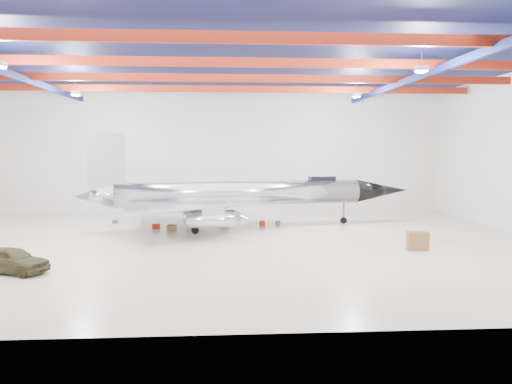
{
  "coord_description": "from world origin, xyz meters",
  "views": [
    {
      "loc": [
        0.35,
        -30.16,
        5.81
      ],
      "look_at": [
        2.42,
        2.0,
        2.99
      ],
      "focal_mm": 35.0,
      "sensor_mm": 36.0,
      "label": 1
    }
  ],
  "objects": [
    {
      "name": "desk",
      "position": [
        11.37,
        -2.72,
        0.54
      ],
      "size": [
        1.22,
        0.67,
        1.09
      ],
      "primitive_type": "cube",
      "rotation": [
        0.0,
        0.0,
        -0.07
      ],
      "color": "brown",
      "rests_on": "floor"
    },
    {
      "name": "wall_back",
      "position": [
        0.0,
        15.0,
        5.5
      ],
      "size": [
        40.0,
        0.0,
        40.0
      ],
      "primitive_type": "plane",
      "rotation": [
        1.57,
        0.0,
        0.0
      ],
      "color": "silver",
      "rests_on": "floor"
    },
    {
      "name": "parts_bin",
      "position": [
        0.39,
        7.5,
        0.23
      ],
      "size": [
        0.8,
        0.71,
        0.47
      ],
      "primitive_type": "cube",
      "rotation": [
        0.0,
        0.0,
        0.3
      ],
      "color": "olive",
      "rests_on": "floor"
    },
    {
      "name": "ceiling",
      "position": [
        0.0,
        0.0,
        11.0
      ],
      "size": [
        40.0,
        40.0,
        0.0
      ],
      "primitive_type": "plane",
      "rotation": [
        3.14,
        0.0,
        0.0
      ],
      "color": "#0A0F38",
      "rests_on": "wall_back"
    },
    {
      "name": "crate_small",
      "position": [
        -8.1,
        8.8,
        0.15
      ],
      "size": [
        0.42,
        0.33,
        0.29
      ],
      "primitive_type": "cube",
      "rotation": [
        0.0,
        0.0,
        -0.0
      ],
      "color": "#59595B",
      "rests_on": "floor"
    },
    {
      "name": "spares_box",
      "position": [
        4.41,
        7.05,
        0.17
      ],
      "size": [
        0.44,
        0.44,
        0.35
      ],
      "primitive_type": "cylinder",
      "rotation": [
        0.0,
        0.0,
        -0.16
      ],
      "color": "#59595B",
      "rests_on": "floor"
    },
    {
      "name": "jet_aircraft",
      "position": [
        1.53,
        6.36,
        2.26
      ],
      "size": [
        25.2,
        16.46,
        6.89
      ],
      "rotation": [
        0.0,
        0.0,
        0.15
      ],
      "color": "#BBBEC2",
      "rests_on": "floor"
    },
    {
      "name": "tool_chest",
      "position": [
        3.21,
        6.84,
        0.2
      ],
      "size": [
        0.55,
        0.55,
        0.4
      ],
      "primitive_type": "cylinder",
      "rotation": [
        0.0,
        0.0,
        0.27
      ],
      "color": "#9A230F",
      "rests_on": "floor"
    },
    {
      "name": "ceiling_structure",
      "position": [
        0.0,
        0.0,
        10.32
      ],
      "size": [
        39.5,
        29.5,
        1.08
      ],
      "color": "maroon",
      "rests_on": "ceiling"
    },
    {
      "name": "toolbox_red",
      "position": [
        -4.6,
        6.11,
        0.18
      ],
      "size": [
        0.54,
        0.44,
        0.36
      ],
      "primitive_type": "cube",
      "rotation": [
        0.0,
        0.0,
        -0.06
      ],
      "color": "#9A230F",
      "rests_on": "floor"
    },
    {
      "name": "jeep",
      "position": [
        -9.59,
        -6.56,
        0.62
      ],
      "size": [
        3.91,
        2.67,
        1.24
      ],
      "primitive_type": "imported",
      "rotation": [
        0.0,
        0.0,
        1.2
      ],
      "color": "#3E381F",
      "rests_on": "floor"
    },
    {
      "name": "oil_barrel",
      "position": [
        -3.35,
        4.92,
        0.22
      ],
      "size": [
        0.65,
        0.53,
        0.44
      ],
      "primitive_type": "cube",
      "rotation": [
        0.0,
        0.0,
        -0.05
      ],
      "color": "olive",
      "rests_on": "floor"
    },
    {
      "name": "floor",
      "position": [
        0.0,
        0.0,
        0.0
      ],
      "size": [
        40.0,
        40.0,
        0.0
      ],
      "primitive_type": "plane",
      "color": "beige",
      "rests_on": "ground"
    }
  ]
}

